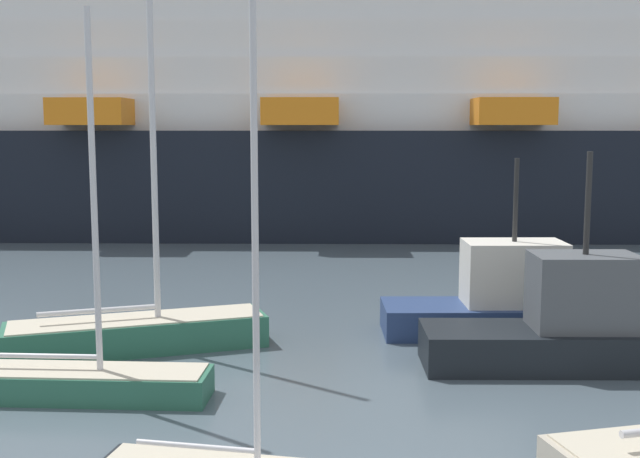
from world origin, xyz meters
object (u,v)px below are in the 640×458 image
sailboat_3 (138,328)px  sailboat_5 (81,378)px  fishing_boat_3 (506,300)px  fishing_boat_1 (573,328)px  cruise_ship (480,127)px

sailboat_3 → sailboat_5: bearing=-114.6°
sailboat_3 → fishing_boat_3: sailboat_3 is taller
fishing_boat_1 → sailboat_5: bearing=-168.4°
cruise_ship → sailboat_3: bearing=-117.6°
fishing_boat_3 → cruise_ship: size_ratio=0.06×
sailboat_3 → cruise_ship: 33.44m
fishing_boat_1 → cruise_ship: cruise_ship is taller
fishing_boat_1 → cruise_ship: bearing=83.9°
fishing_boat_1 → sailboat_3: bearing=172.9°
fishing_boat_3 → sailboat_5: bearing=-153.4°
fishing_boat_3 → sailboat_3: bearing=-171.0°
fishing_boat_1 → fishing_boat_3: (-1.01, 3.50, -0.00)m
sailboat_5 → cruise_ship: size_ratio=0.08×
sailboat_3 → fishing_boat_3: bearing=-8.9°
fishing_boat_1 → cruise_ship: 31.21m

